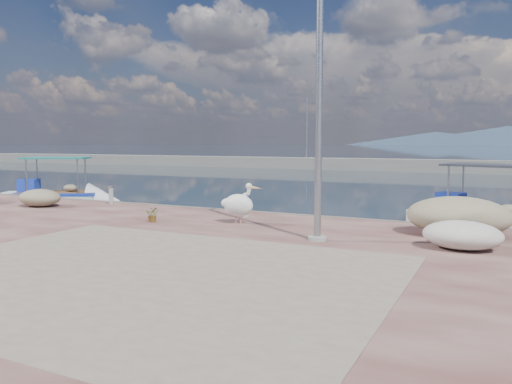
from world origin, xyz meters
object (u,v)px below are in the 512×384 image
Objects in this scene: boat_right at (487,223)px; pelican at (239,204)px; lamp_post at (319,100)px; boat_left at (57,198)px; bollard_near at (245,205)px.

boat_right is 8.39m from pelican.
lamp_post reaches higher than pelican.
boat_left is 18.44m from boat_right.
boat_left is 0.76× the size of lamp_post.
lamp_post reaches higher than boat_left.
boat_left reaches higher than boat_right.
lamp_post is at bearing -50.31° from boat_left.
lamp_post is 9.91× the size of bollard_near.
lamp_post is at bearing -33.20° from pelican.
boat_right is at bearing 32.26° from pelican.
boat_right reaches higher than pelican.
pelican is at bearing -70.12° from bollard_near.
boat_left is at bearing 152.45° from pelican.
bollard_near is at bearing -44.74° from boat_left.
boat_right is 4.38× the size of pelican.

